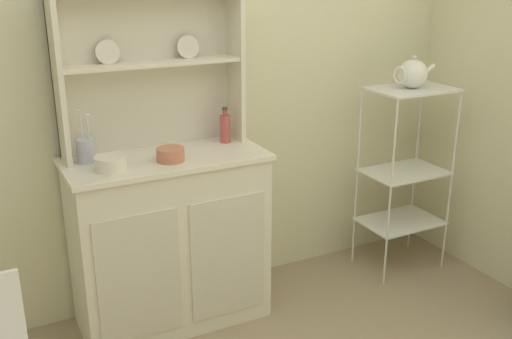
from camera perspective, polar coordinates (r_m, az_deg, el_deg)
wall_back at (r=3.00m, az=-7.33°, el=9.99°), size 3.84×0.05×2.50m
hutch_cabinet at (r=2.95m, az=-8.33°, el=-6.62°), size 0.94×0.45×0.87m
hutch_shelf_unit at (r=2.85m, az=-10.28°, el=10.54°), size 0.88×0.18×0.76m
bakers_rack at (r=3.48m, az=14.24°, el=0.84°), size 0.46×0.32×1.08m
bowl_mixing_large at (r=2.65m, az=-13.88°, el=0.60°), size 0.14×0.14×0.06m
bowl_floral_medium at (r=2.72m, az=-8.28°, el=1.45°), size 0.13×0.13×0.06m
jam_bottle at (r=2.97m, az=-3.00°, el=4.04°), size 0.05×0.05×0.18m
utensil_jar at (r=2.77m, az=-16.15°, el=1.80°), size 0.08×0.08×0.24m
porcelain_teapot at (r=3.36m, az=14.91°, el=8.93°), size 0.25×0.16×0.18m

